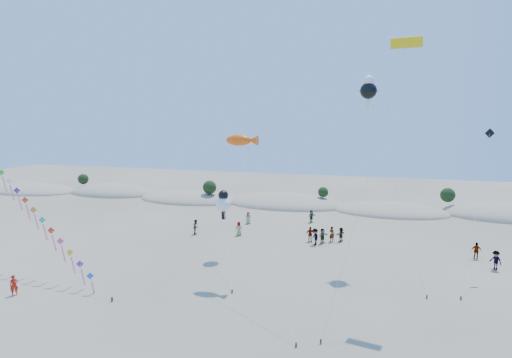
% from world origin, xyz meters
% --- Properties ---
extents(dune_ridge, '(145.30, 11.49, 5.57)m').
position_xyz_m(dune_ridge, '(1.06, 45.14, 0.11)').
color(dune_ridge, gray).
rests_on(dune_ridge, ground).
extents(fish_kite, '(8.14, 10.89, 12.47)m').
position_xyz_m(fish_kite, '(2.64, 14.47, 11.94)').
color(fish_kite, '#3F2D1E').
rests_on(fish_kite, ground).
extents(cartoon_kite_low, '(4.32, 8.67, 6.84)m').
position_xyz_m(cartoon_kite_low, '(-0.60, 18.57, 5.63)').
color(cartoon_kite_low, '#3F2D1E').
rests_on(cartoon_kite_low, ground).
extents(cartoon_kite_high, '(6.18, 8.19, 17.67)m').
position_xyz_m(cartoon_kite_high, '(12.69, 21.14, 16.42)').
color(cartoon_kite_high, '#3F2D1E').
rests_on(cartoon_kite_high, ground).
extents(parafoil_kite, '(5.76, 8.55, 19.54)m').
position_xyz_m(parafoil_kite, '(15.21, 12.83, 18.74)').
color(parafoil_kite, '#3F2D1E').
rests_on(parafoil_kite, ground).
extents(dark_kite, '(3.33, 7.93, 12.94)m').
position_xyz_m(dark_kite, '(22.26, 19.53, 8.58)').
color(dark_kite, '#3F2D1E').
rests_on(dark_kite, ground).
extents(flyer_foreground, '(0.69, 0.71, 1.64)m').
position_xyz_m(flyer_foreground, '(-13.47, 5.70, 0.82)').
color(flyer_foreground, red).
rests_on(flyer_foreground, ground).
extents(beachgoers, '(32.31, 14.22, 1.84)m').
position_xyz_m(beachgoers, '(8.53, 26.85, 0.86)').
color(beachgoers, slate).
rests_on(beachgoers, ground).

